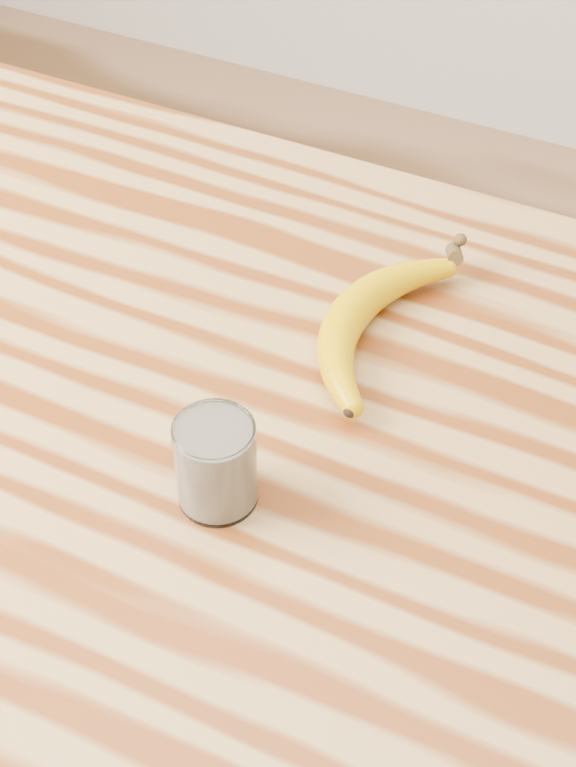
% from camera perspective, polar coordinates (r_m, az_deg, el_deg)
% --- Properties ---
extents(table, '(1.20, 0.80, 0.90)m').
position_cam_1_polar(table, '(1.10, -2.76, -4.85)').
color(table, '#AE8247').
rests_on(table, ground).
extents(smoothie_glass, '(0.07, 0.07, 0.09)m').
position_cam_1_polar(smoothie_glass, '(0.88, -3.87, -4.28)').
color(smoothie_glass, white).
rests_on(smoothie_glass, table).
extents(banana, '(0.13, 0.34, 0.04)m').
position_cam_1_polar(banana, '(1.05, 3.26, 3.74)').
color(banana, '#CE9A00').
rests_on(banana, table).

